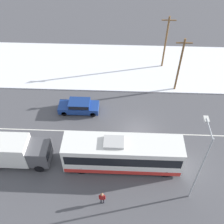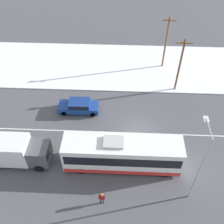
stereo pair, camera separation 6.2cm
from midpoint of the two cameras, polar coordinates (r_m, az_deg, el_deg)
name	(u,v)px [view 1 (the left image)]	position (r m, az deg, el deg)	size (l,w,h in m)	color
ground_plane	(138,133)	(28.27, 5.58, -4.60)	(120.00, 120.00, 0.00)	#4C4C51
snow_lot	(135,66)	(37.32, 5.08, 9.89)	(80.00, 10.93, 0.12)	white
lane_marking_center	(138,133)	(28.26, 5.58, -4.60)	(60.00, 0.12, 0.00)	silver
city_bus	(122,154)	(24.39, 2.22, -9.05)	(10.81, 2.57, 3.49)	white
box_truck	(12,151)	(26.34, -21.02, -7.87)	(6.74, 2.30, 3.01)	silver
sedan_car	(79,106)	(30.09, -7.25, 1.31)	(4.56, 1.80, 1.49)	navy
pedestrian_at_stop	(102,197)	(22.98, -2.24, -18.09)	(0.56, 0.25, 1.56)	#23232D
streetlamp	(201,160)	(21.15, 18.77, -9.78)	(0.36, 2.33, 7.96)	#9EA3A8
utility_pole_roadside	(180,65)	(32.03, 14.46, 9.93)	(1.80, 0.24, 7.09)	brown
utility_pole_snowlot	(166,42)	(35.87, 11.54, 14.72)	(1.80, 0.24, 7.30)	brown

